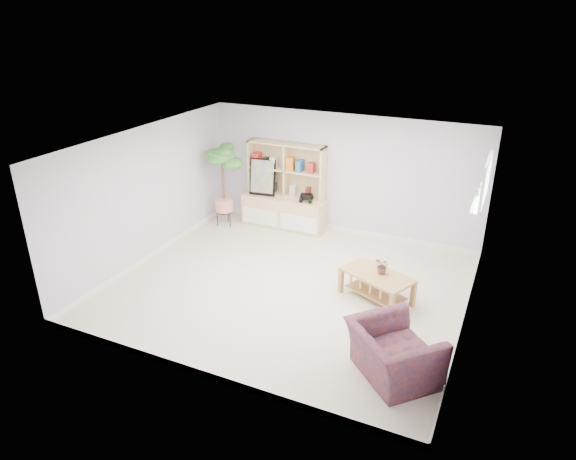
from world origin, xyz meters
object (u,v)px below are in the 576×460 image
at_px(coffee_table, 376,287).
at_px(floor_tree, 223,186).
at_px(storage_unit, 284,187).
at_px(armchair, 394,350).

xyz_separation_m(coffee_table, floor_tree, (-3.70, 1.57, 0.64)).
xyz_separation_m(storage_unit, floor_tree, (-1.16, -0.47, -0.01)).
distance_m(coffee_table, floor_tree, 4.07).
bearing_deg(storage_unit, floor_tree, -158.13).
bearing_deg(coffee_table, armchair, -43.85).
bearing_deg(floor_tree, storage_unit, 21.87).
xyz_separation_m(coffee_table, armchair, (0.69, -1.68, 0.16)).
bearing_deg(coffee_table, floor_tree, -179.01).
xyz_separation_m(storage_unit, armchair, (3.23, -3.71, -0.49)).
distance_m(storage_unit, armchair, 4.95).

